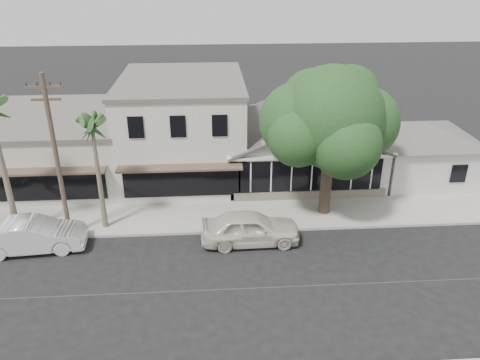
{
  "coord_description": "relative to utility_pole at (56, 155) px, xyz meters",
  "views": [
    {
      "loc": [
        -1.15,
        -17.37,
        13.75
      ],
      "look_at": [
        0.42,
        6.0,
        2.74
      ],
      "focal_mm": 35.0,
      "sensor_mm": 36.0,
      "label": 1
    }
  ],
  "objects": [
    {
      "name": "row_building_near",
      "position": [
        6.0,
        8.3,
        -1.54
      ],
      "size": [
        8.0,
        10.0,
        6.5
      ],
      "primitive_type": "cube",
      "color": "silver",
      "rests_on": "ground"
    },
    {
      "name": "car_0",
      "position": [
        9.83,
        -1.27,
        -3.89
      ],
      "size": [
        5.29,
        2.21,
        1.79
      ],
      "primitive_type": "imported",
      "rotation": [
        0.0,
        0.0,
        1.59
      ],
      "color": "beige",
      "rests_on": "ground"
    },
    {
      "name": "shade_tree",
      "position": [
        14.42,
        1.81,
        1.04
      ],
      "size": [
        7.99,
        7.22,
        8.86
      ],
      "rotation": [
        0.0,
        0.0,
        -0.22
      ],
      "color": "#443829",
      "rests_on": "ground"
    },
    {
      "name": "palm_east",
      "position": [
        1.8,
        0.68,
        1.26
      ],
      "size": [
        2.6,
        2.6,
        7.05
      ],
      "color": "#726651",
      "rests_on": "ground"
    },
    {
      "name": "corner_shop",
      "position": [
        14.0,
        7.27,
        -2.17
      ],
      "size": [
        10.4,
        8.6,
        5.1
      ],
      "color": "beige",
      "rests_on": "ground"
    },
    {
      "name": "ground",
      "position": [
        9.0,
        -5.2,
        -4.79
      ],
      "size": [
        140.0,
        140.0,
        0.0
      ],
      "primitive_type": "plane",
      "color": "black",
      "rests_on": "ground"
    },
    {
      "name": "side_cottage",
      "position": [
        22.2,
        6.3,
        -3.29
      ],
      "size": [
        6.0,
        6.0,
        3.0
      ],
      "primitive_type": "cube",
      "color": "beige",
      "rests_on": "ground"
    },
    {
      "name": "car_1",
      "position": [
        -1.46,
        -1.24,
        -3.92
      ],
      "size": [
        5.41,
        2.3,
        1.74
      ],
      "primitive_type": "imported",
      "rotation": [
        0.0,
        0.0,
        1.66
      ],
      "color": "silver",
      "rests_on": "ground"
    },
    {
      "name": "utility_pole",
      "position": [
        0.0,
        0.0,
        0.0
      ],
      "size": [
        1.8,
        0.24,
        9.0
      ],
      "color": "brown",
      "rests_on": "ground"
    },
    {
      "name": "sidewalk_north",
      "position": [
        1.0,
        1.55,
        -4.71
      ],
      "size": [
        90.0,
        3.5,
        0.15
      ],
      "primitive_type": "cube",
      "color": "#9E9991",
      "rests_on": "ground"
    },
    {
      "name": "row_building_midnear",
      "position": [
        -3.0,
        8.3,
        -2.69
      ],
      "size": [
        10.0,
        10.0,
        4.2
      ],
      "primitive_type": "cube",
      "color": "#B9B6A6",
      "rests_on": "ground"
    }
  ]
}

